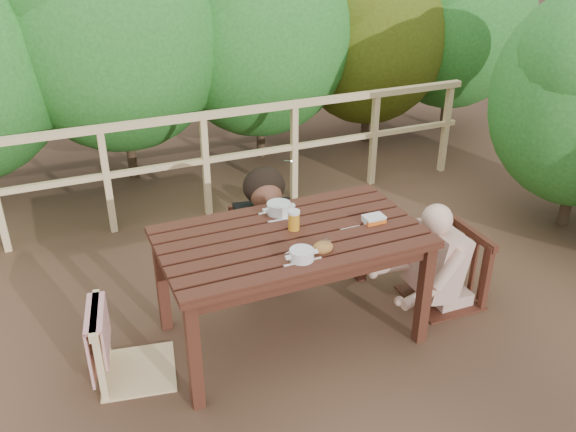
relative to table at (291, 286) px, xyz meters
name	(u,v)px	position (x,y,z in m)	size (l,w,h in m)	color
ground	(291,333)	(0.00, 0.00, -0.39)	(60.00, 60.00, 0.00)	brown
table	(291,286)	(0.00, 0.00, 0.00)	(1.69, 0.95, 0.78)	#3A1B12
chair_left	(130,311)	(-1.05, 0.02, 0.09)	(0.48, 0.48, 0.96)	#DEBD83
chair_far	(261,217)	(0.13, 0.89, 0.07)	(0.46, 0.46, 0.92)	#3A1B12
chair_right	(448,240)	(1.21, -0.07, 0.13)	(0.51, 0.51, 1.03)	#3A1B12
woman	(259,186)	(0.13, 0.91, 0.33)	(0.58, 0.71, 1.44)	black
diner_right	(454,220)	(1.24, -0.07, 0.28)	(0.54, 0.67, 1.34)	#CE9F8C
railing	(206,165)	(0.00, 2.00, 0.11)	(5.60, 0.10, 1.01)	#DEBD83
soup_near	(302,256)	(-0.07, -0.32, 0.43)	(0.25, 0.25, 0.08)	white
soup_far	(279,209)	(0.04, 0.30, 0.44)	(0.28, 0.28, 0.09)	white
bread_roll	(323,248)	(0.09, -0.28, 0.43)	(0.13, 0.10, 0.08)	#9A5424
beer_glass	(294,221)	(0.04, 0.04, 0.47)	(0.08, 0.08, 0.15)	gold
tumbler	(326,246)	(0.11, -0.27, 0.43)	(0.07, 0.07, 0.08)	white
butter_tub	(374,220)	(0.57, -0.07, 0.42)	(0.14, 0.10, 0.06)	silver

